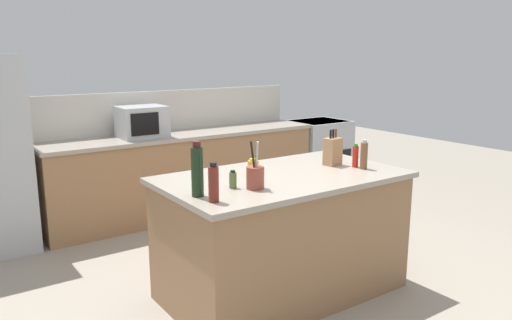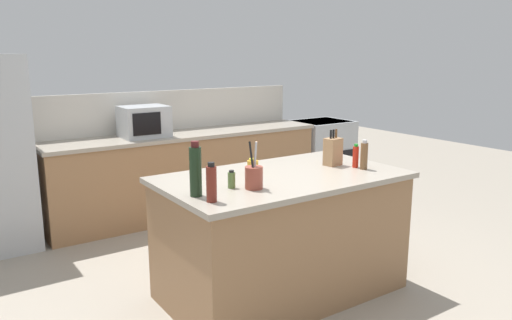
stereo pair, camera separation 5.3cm
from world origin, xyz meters
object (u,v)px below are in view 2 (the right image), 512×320
(pepper_grinder, at_px, (364,155))
(vinegar_bottle, at_px, (211,183))
(hot_sauce_bottle, at_px, (356,156))
(spice_jar_oregano, at_px, (232,180))
(microwave, at_px, (144,121))
(range_oven, at_px, (321,154))
(utensil_crock, at_px, (254,177))
(wine_bottle, at_px, (196,170))
(knife_block, at_px, (333,151))
(honey_jar, at_px, (253,167))

(pepper_grinder, bearing_deg, vinegar_bottle, -176.09)
(vinegar_bottle, distance_m, hot_sauce_bottle, 1.40)
(spice_jar_oregano, bearing_deg, microwave, 82.44)
(range_oven, relative_size, microwave, 1.88)
(microwave, distance_m, hot_sauce_bottle, 2.47)
(microwave, xyz_separation_m, utensil_crock, (-0.19, -2.40, -0.08))
(wine_bottle, bearing_deg, vinegar_bottle, -82.70)
(microwave, relative_size, hot_sauce_bottle, 2.61)
(utensil_crock, distance_m, vinegar_bottle, 0.39)
(microwave, relative_size, spice_jar_oregano, 4.03)
(knife_block, relative_size, hot_sauce_bottle, 1.55)
(pepper_grinder, height_order, wine_bottle, wine_bottle)
(microwave, xyz_separation_m, hot_sauce_bottle, (0.82, -2.32, -0.08))
(vinegar_bottle, bearing_deg, wine_bottle, 97.30)
(knife_block, bearing_deg, honey_jar, 163.92)
(honey_jar, bearing_deg, knife_block, -8.78)
(microwave, height_order, pepper_grinder, microwave)
(knife_block, xyz_separation_m, vinegar_bottle, (-1.30, -0.34, 0.00))
(utensil_crock, relative_size, spice_jar_oregano, 2.64)
(spice_jar_oregano, xyz_separation_m, wine_bottle, (-0.28, -0.04, 0.11))
(knife_block, distance_m, pepper_grinder, 0.26)
(microwave, relative_size, honey_jar, 4.13)
(range_oven, distance_m, honey_jar, 3.28)
(microwave, distance_m, wine_bottle, 2.41)
(knife_block, relative_size, pepper_grinder, 1.26)
(wine_bottle, bearing_deg, microwave, 75.82)
(microwave, relative_size, utensil_crock, 1.53)
(hot_sauce_bottle, relative_size, pepper_grinder, 0.81)
(microwave, relative_size, wine_bottle, 1.39)
(knife_block, xyz_separation_m, hot_sauce_bottle, (0.09, -0.16, -0.03))
(microwave, distance_m, utensil_crock, 2.41)
(knife_block, relative_size, utensil_crock, 0.91)
(pepper_grinder, bearing_deg, range_oven, 54.83)
(range_oven, bearing_deg, microwave, 180.00)
(knife_block, relative_size, honey_jar, 2.45)
(utensil_crock, distance_m, wine_bottle, 0.41)
(honey_jar, distance_m, pepper_grinder, 0.88)
(hot_sauce_bottle, bearing_deg, wine_bottle, -179.52)
(vinegar_bottle, bearing_deg, range_oven, 38.93)
(range_oven, xyz_separation_m, spice_jar_oregano, (-2.83, -2.30, 0.53))
(range_oven, height_order, knife_block, knife_block)
(microwave, xyz_separation_m, knife_block, (0.73, -2.16, -0.05))
(utensil_crock, xyz_separation_m, vinegar_bottle, (-0.38, -0.10, 0.03))
(utensil_crock, bearing_deg, knife_block, 14.24)
(honey_jar, height_order, pepper_grinder, pepper_grinder)
(range_oven, distance_m, hot_sauce_bottle, 2.94)
(utensil_crock, distance_m, spice_jar_oregano, 0.15)
(knife_block, xyz_separation_m, honey_jar, (-0.70, 0.11, -0.06))
(utensil_crock, distance_m, honey_jar, 0.41)
(pepper_grinder, relative_size, wine_bottle, 0.66)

